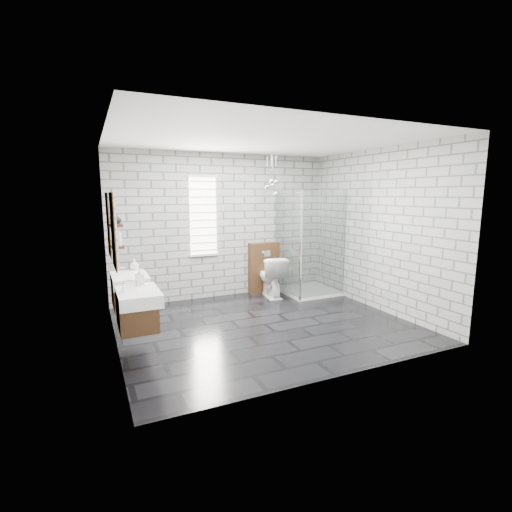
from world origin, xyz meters
TOP-DOWN VIEW (x-y plane):
  - floor at (0.00, 0.00)m, footprint 4.20×3.60m
  - ceiling at (0.00, 0.00)m, footprint 4.20×3.60m
  - wall_back at (0.00, 1.81)m, footprint 4.20×0.02m
  - wall_front at (0.00, -1.81)m, footprint 4.20×0.02m
  - wall_left at (-2.11, 0.00)m, footprint 0.02×3.60m
  - wall_right at (2.11, 0.00)m, footprint 0.02×3.60m
  - vanity_left at (-1.91, -0.47)m, footprint 0.47×0.70m
  - vanity_right at (-1.91, 0.46)m, footprint 0.47×0.70m
  - shelf_lower at (-2.03, -0.05)m, footprint 0.14×0.30m
  - shelf_upper at (-2.03, -0.05)m, footprint 0.14×0.30m
  - window at (-0.40, 1.78)m, footprint 0.56×0.05m
  - cistern_panel at (0.80, 1.70)m, footprint 0.60×0.20m
  - flush_plate at (0.80, 1.60)m, footprint 0.18×0.01m
  - shower_enclosure at (1.50, 1.18)m, footprint 1.00×1.00m
  - pendant_cluster at (0.81, 1.37)m, footprint 0.25×0.25m
  - toilet at (0.80, 1.38)m, footprint 0.54×0.82m
  - soap_bottle_a at (-1.81, -0.20)m, footprint 0.10×0.10m
  - soap_bottle_b at (-1.76, 0.78)m, footprint 0.16×0.16m
  - soap_bottle_c at (-2.02, -0.14)m, footprint 0.10×0.10m
  - vase at (-2.02, -0.04)m, footprint 0.15×0.15m

SIDE VIEW (x-z plane):
  - floor at x=0.00m, z-range -0.02..0.00m
  - toilet at x=0.80m, z-range 0.00..0.78m
  - cistern_panel at x=0.80m, z-range 0.00..1.00m
  - shower_enclosure at x=1.50m, z-range -0.51..1.52m
  - vanity_left at x=-1.91m, z-range -0.03..1.54m
  - vanity_right at x=-1.91m, z-range -0.03..1.54m
  - flush_plate at x=0.80m, z-range 0.74..0.86m
  - soap_bottle_b at x=-1.76m, z-range 0.85..1.01m
  - soap_bottle_a at x=-1.81m, z-range 0.85..1.05m
  - shelf_lower at x=-2.03m, z-range 1.31..1.33m
  - wall_back at x=0.00m, z-range 0.00..2.70m
  - wall_front at x=0.00m, z-range 0.00..2.70m
  - wall_left at x=-2.11m, z-range 0.00..2.70m
  - wall_right at x=2.11m, z-range 0.00..2.70m
  - soap_bottle_c at x=-2.02m, z-range 1.33..1.56m
  - window at x=-0.40m, z-range 0.81..2.29m
  - shelf_upper at x=-2.03m, z-range 1.57..1.59m
  - vase at x=-2.02m, z-range 1.59..1.71m
  - pendant_cluster at x=0.81m, z-range 1.72..2.50m
  - ceiling at x=0.00m, z-range 2.70..2.72m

